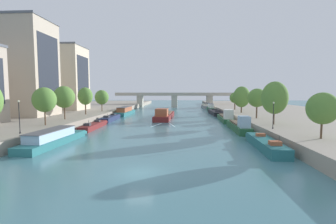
% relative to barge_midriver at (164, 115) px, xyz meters
% --- Properties ---
extents(ground_plane, '(400.00, 400.00, 0.00)m').
position_rel_barge_midriver_xyz_m(ground_plane, '(1.14, -46.19, -0.99)').
color(ground_plane, teal).
extents(quay_left, '(36.00, 170.00, 1.70)m').
position_rel_barge_midriver_xyz_m(quay_left, '(-33.92, 8.81, -0.13)').
color(quay_left, gray).
rests_on(quay_left, ground).
extents(quay_right, '(36.00, 170.00, 1.70)m').
position_rel_barge_midriver_xyz_m(quay_right, '(36.20, 8.81, -0.13)').
color(quay_right, gray).
rests_on(quay_right, ground).
extents(barge_midriver, '(4.86, 21.20, 3.23)m').
position_rel_barge_midriver_xyz_m(barge_midriver, '(0.00, 0.00, 0.00)').
color(barge_midriver, maroon).
rests_on(barge_midriver, ground).
extents(wake_behind_barge, '(5.60, 6.00, 0.03)m').
position_rel_barge_midriver_xyz_m(wake_behind_barge, '(1.02, -13.61, -0.97)').
color(wake_behind_barge, silver).
rests_on(wake_behind_barge, ground).
extents(moored_boat_left_far, '(3.55, 14.99, 2.26)m').
position_rel_barge_midriver_xyz_m(moored_boat_left_far, '(-13.33, -34.90, -0.04)').
color(moored_boat_left_far, '#23666B').
rests_on(moored_boat_left_far, ground).
extents(moored_boat_left_end, '(2.54, 13.11, 2.14)m').
position_rel_barge_midriver_xyz_m(moored_boat_left_end, '(-13.36, -19.17, -0.44)').
color(moored_boat_left_end, maroon).
rests_on(moored_boat_left_end, ground).
extents(moored_boat_left_gap_after, '(2.85, 13.53, 2.24)m').
position_rel_barge_midriver_xyz_m(moored_boat_left_gap_after, '(-14.03, -5.24, -0.39)').
color(moored_boat_left_gap_after, '#1E284C').
rests_on(moored_boat_left_gap_after, ground).
extents(moored_boat_left_midway, '(3.45, 16.56, 2.69)m').
position_rel_barge_midriver_xyz_m(moored_boat_left_midway, '(-13.86, 10.53, 0.14)').
color(moored_boat_left_midway, '#23666B').
rests_on(moored_boat_left_midway, ground).
extents(moored_boat_right_midway, '(2.71, 12.64, 2.38)m').
position_rel_barge_midriver_xyz_m(moored_boat_right_midway, '(16.16, -35.69, -0.32)').
color(moored_boat_right_midway, '#23666B').
rests_on(moored_boat_right_midway, ground).
extents(moored_boat_right_upstream, '(2.58, 13.78, 3.29)m').
position_rel_barge_midriver_xyz_m(moored_boat_right_upstream, '(16.04, -21.10, 0.00)').
color(moored_boat_right_upstream, '#235633').
rests_on(moored_boat_right_upstream, ground).
extents(moored_boat_right_end, '(3.25, 15.83, 3.28)m').
position_rel_barge_midriver_xyz_m(moored_boat_right_end, '(16.38, -4.78, -0.04)').
color(moored_boat_right_end, '#235633').
rests_on(moored_boat_right_end, ground).
extents(moored_boat_right_near, '(3.83, 16.99, 2.37)m').
position_rel_barge_midriver_xyz_m(moored_boat_right_near, '(16.37, 14.19, -0.33)').
color(moored_boat_right_near, black).
rests_on(moored_boat_right_near, ground).
extents(moored_boat_right_lone, '(2.14, 10.51, 2.92)m').
position_rel_barge_midriver_xyz_m(moored_boat_right_lone, '(16.53, 30.74, 0.23)').
color(moored_boat_right_lone, '#235633').
rests_on(moored_boat_right_lone, ground).
extents(moored_boat_right_second, '(2.69, 16.01, 2.45)m').
position_rel_barge_midriver_xyz_m(moored_boat_right_second, '(15.80, 46.32, 0.04)').
color(moored_boat_right_second, gray).
rests_on(moored_boat_right_second, ground).
extents(tree_left_past_mid, '(4.00, 4.00, 6.65)m').
position_rel_barge_midriver_xyz_m(tree_left_past_mid, '(-19.04, -27.16, 5.18)').
color(tree_left_past_mid, brown).
rests_on(tree_left_past_mid, quay_left).
extents(tree_left_far, '(4.38, 4.38, 7.09)m').
position_rel_barge_midriver_xyz_m(tree_left_far, '(-20.06, -18.06, 5.47)').
color(tree_left_far, brown).
rests_on(tree_left_far, quay_left).
extents(tree_left_second, '(3.75, 3.75, 7.02)m').
position_rel_barge_midriver_xyz_m(tree_left_second, '(-20.00, -7.00, 5.46)').
color(tree_left_second, brown).
rests_on(tree_left_second, quay_left).
extents(tree_left_third, '(4.11, 4.11, 6.40)m').
position_rel_barge_midriver_xyz_m(tree_left_third, '(-19.24, 3.44, 4.95)').
color(tree_left_third, brown).
rests_on(tree_left_third, quay_left).
extents(tree_right_distant, '(3.74, 3.74, 5.79)m').
position_rel_barge_midriver_xyz_m(tree_right_distant, '(22.52, -36.97, 4.51)').
color(tree_right_distant, brown).
rests_on(tree_right_distant, quay_right).
extents(tree_right_nearest, '(4.57, 4.57, 7.71)m').
position_rel_barge_midriver_xyz_m(tree_right_nearest, '(21.54, -23.82, 5.52)').
color(tree_right_nearest, brown).
rests_on(tree_right_nearest, quay_right).
extents(tree_right_third, '(4.09, 4.09, 6.60)m').
position_rel_barge_midriver_xyz_m(tree_right_third, '(21.62, -13.39, 5.24)').
color(tree_right_third, brown).
rests_on(tree_right_third, quay_right).
extents(tree_right_second, '(4.66, 4.66, 7.41)m').
position_rel_barge_midriver_xyz_m(tree_right_second, '(21.72, 1.09, 5.18)').
color(tree_right_second, brown).
rests_on(tree_right_second, quay_right).
extents(tree_right_past_mid, '(3.51, 3.51, 5.71)m').
position_rel_barge_midriver_xyz_m(tree_right_past_mid, '(22.51, 13.33, 4.62)').
color(tree_right_past_mid, brown).
rests_on(tree_right_past_mid, quay_right).
extents(lamppost_left_bank, '(0.28, 0.28, 4.69)m').
position_rel_barge_midriver_xyz_m(lamppost_left_bank, '(-17.71, -35.73, 3.29)').
color(lamppost_left_bank, black).
rests_on(lamppost_left_bank, quay_left).
extents(lamppost_right_bank, '(0.28, 0.28, 4.28)m').
position_rel_barge_midriver_xyz_m(lamppost_right_bank, '(19.49, -29.04, 3.08)').
color(lamppost_right_bank, black).
rests_on(lamppost_right_bank, quay_right).
extents(building_left_corner, '(13.97, 11.43, 23.36)m').
position_rel_barge_midriver_xyz_m(building_left_corner, '(-34.01, -10.84, 12.41)').
color(building_left_corner, '#B2A38E').
rests_on(building_left_corner, quay_left).
extents(building_left_tall, '(13.86, 11.31, 20.86)m').
position_rel_barge_midriver_xyz_m(building_left_tall, '(-34.01, 9.50, 11.16)').
color(building_left_tall, beige).
rests_on(building_left_tall, quay_left).
extents(bridge_far, '(58.12, 4.40, 7.20)m').
position_rel_barge_midriver_xyz_m(bridge_far, '(1.14, 50.50, 3.56)').
color(bridge_far, '#ADA899').
rests_on(bridge_far, ground).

